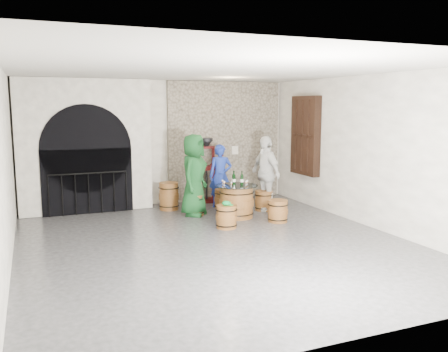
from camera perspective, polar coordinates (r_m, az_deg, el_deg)
name	(u,v)px	position (r m, az deg, el deg)	size (l,w,h in m)	color
ground	(216,244)	(8.95, -0.99, -8.14)	(8.00, 8.00, 0.00)	#303032
wall_back	(160,143)	(12.43, -7.73, 3.97)	(8.00, 8.00, 0.00)	white
wall_front	(354,198)	(5.15, 15.34, -2.58)	(8.00, 8.00, 0.00)	white
wall_left	(5,168)	(8.06, -24.89, 0.85)	(8.00, 8.00, 0.00)	white
wall_right	(371,152)	(10.41, 17.27, 2.81)	(8.00, 8.00, 0.00)	white
ceiling	(215,69)	(8.60, -1.05, 12.75)	(8.00, 8.00, 0.00)	beige
stone_facing_panel	(225,141)	(12.94, 0.10, 4.23)	(3.20, 0.12, 3.18)	gray
arched_opening	(85,147)	(11.83, -16.35, 3.40)	(3.10, 0.60, 3.19)	white
shuttered_window	(305,136)	(12.27, 9.73, 4.81)	(0.23, 1.10, 2.00)	black
barrel_table	(237,201)	(10.93, 1.53, -3.07)	(0.97, 0.97, 0.75)	brown
barrel_stool_left	(195,205)	(11.19, -3.54, -3.48)	(0.46, 0.46, 0.49)	brown
barrel_stool_far	(223,199)	(11.88, -0.09, -2.76)	(0.46, 0.46, 0.49)	brown
barrel_stool_right	(264,201)	(11.71, 4.81, -2.96)	(0.46, 0.46, 0.49)	brown
barrel_stool_near_right	(278,211)	(10.58, 6.50, -4.21)	(0.46, 0.46, 0.49)	brown
barrel_stool_near_left	(226,217)	(10.00, 0.29, -4.92)	(0.46, 0.46, 0.49)	brown
green_cap	(227,203)	(9.93, 0.31, -3.31)	(0.23, 0.18, 0.10)	#0C8A37
person_green	(194,175)	(11.07, -3.67, 0.13)	(0.93, 0.61, 1.91)	#12431C
person_blue	(220,176)	(12.01, -0.43, 0.03)	(0.58, 0.38, 1.59)	#1B3298
person_white	(265,173)	(11.63, 5.00, 0.33)	(1.08, 0.45, 1.84)	silver
wine_bottle_left	(234,179)	(10.90, 1.22, -0.38)	(0.08, 0.08, 0.32)	black
wine_bottle_center	(242,179)	(10.88, 2.17, -0.40)	(0.08, 0.08, 0.32)	black
wine_bottle_right	(234,179)	(10.96, 1.16, -0.33)	(0.08, 0.08, 0.32)	black
tasting_glass_a	(231,184)	(10.72, 0.90, -0.97)	(0.05, 0.05, 0.10)	#AF5922
tasting_glass_b	(247,182)	(10.99, 2.81, -0.75)	(0.05, 0.05, 0.10)	#AF5922
tasting_glass_c	(223,182)	(11.02, -0.16, -0.71)	(0.05, 0.05, 0.10)	#AF5922
tasting_glass_d	(241,181)	(11.09, 2.11, -0.66)	(0.05, 0.05, 0.10)	#AF5922
tasting_glass_e	(246,183)	(10.87, 2.66, -0.85)	(0.05, 0.05, 0.10)	#AF5922
tasting_glass_f	(224,183)	(10.83, 0.03, -0.87)	(0.05, 0.05, 0.10)	#AF5922
side_barrel	(169,196)	(11.82, -6.65, -2.42)	(0.51, 0.51, 0.68)	brown
corking_press	(207,165)	(12.55, -2.11, 1.33)	(0.71, 0.42, 1.71)	#4D0F0C
control_box	(234,150)	(12.98, 1.25, 3.13)	(0.18, 0.10, 0.22)	silver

